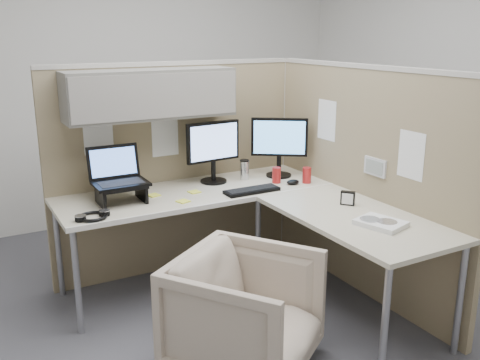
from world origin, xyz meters
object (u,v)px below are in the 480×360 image
monitor_left (213,147)px  desk (252,207)px  office_chair (245,308)px  keyboard (252,191)px

monitor_left → desk: bearing=-92.9°
desk → office_chair: (-0.44, -0.69, -0.32)m
desk → office_chair: office_chair is taller
desk → office_chair: bearing=-122.8°
office_chair → keyboard: 1.08m
monitor_left → keyboard: (0.12, -0.37, -0.26)m
desk → monitor_left: 0.63m
office_chair → desk: bearing=22.4°
keyboard → office_chair: bearing=-122.1°
office_chair → monitor_left: monitor_left is taller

